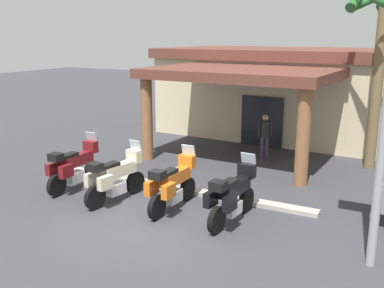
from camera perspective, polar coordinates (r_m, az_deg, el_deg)
The scene contains 9 objects.
ground_plane at distance 11.35m, azimuth -5.95°, elevation -9.88°, with size 80.00×80.00×0.00m, color #38383D.
motel_building at distance 21.04m, azimuth 11.90°, elevation 6.76°, with size 11.58×10.99×3.96m.
motorcycle_maroon at distance 13.79m, azimuth -15.01°, elevation -2.85°, with size 0.70×2.21×1.61m.
motorcycle_cream at distance 12.53m, azimuth -9.93°, elevation -4.28°, with size 0.82×2.21×1.61m.
motorcycle_orange at distance 11.77m, azimuth -2.55°, elevation -5.28°, with size 0.71×2.21×1.61m.
motorcycle_black at distance 11.01m, azimuth 5.20°, elevation -6.70°, with size 0.74×2.21×1.61m.
pedestrian at distance 16.77m, azimuth 9.39°, elevation 1.39°, with size 0.46×0.33×1.69m.
palm_tree_near_portico at distance 16.23m, azimuth 23.40°, elevation 13.10°, with size 2.59×2.69×6.48m.
curb_strip at distance 13.50m, azimuth -2.79°, elevation -5.59°, with size 8.92×0.36×0.12m, color #ADA89E.
Camera 1 is at (5.83, -8.59, 4.57)m, focal length 41.24 mm.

